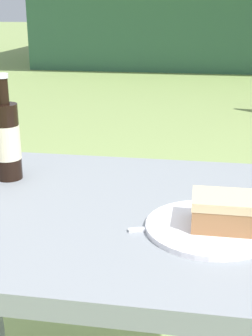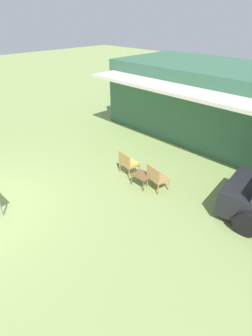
% 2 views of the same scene
% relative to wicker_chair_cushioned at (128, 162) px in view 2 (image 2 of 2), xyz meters
% --- Properties ---
extents(cabin_building, '(9.21, 5.51, 2.88)m').
position_rel_wicker_chair_cushioned_xyz_m(cabin_building, '(0.39, 5.13, 0.99)').
color(cabin_building, '#38664C').
rests_on(cabin_building, ground_plane).
extents(wicker_chair_cushioned, '(0.62, 0.53, 0.81)m').
position_rel_wicker_chair_cushioned_xyz_m(wicker_chair_cushioned, '(0.00, 0.00, 0.00)').
color(wicker_chair_cushioned, '#B2844C').
rests_on(wicker_chair_cushioned, ground_plane).
extents(wicker_chair_plain, '(0.64, 0.56, 0.81)m').
position_rel_wicker_chair_cushioned_xyz_m(wicker_chair_plain, '(1.21, -0.02, 0.00)').
color(wicker_chair_plain, '#B2844C').
rests_on(wicker_chair_plain, ground_plane).
extents(garden_side_table, '(0.55, 0.45, 0.39)m').
position_rel_wicker_chair_cushioned_xyz_m(garden_side_table, '(0.77, -0.16, -0.11)').
color(garden_side_table, brown).
rests_on(garden_side_table, ground_plane).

